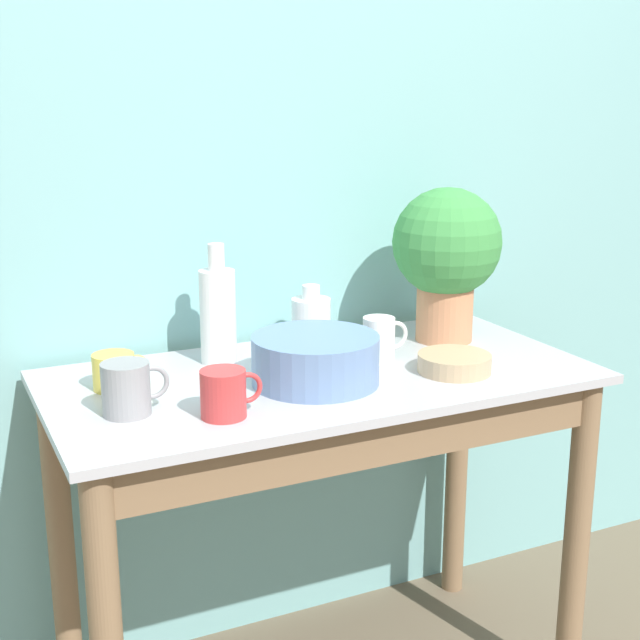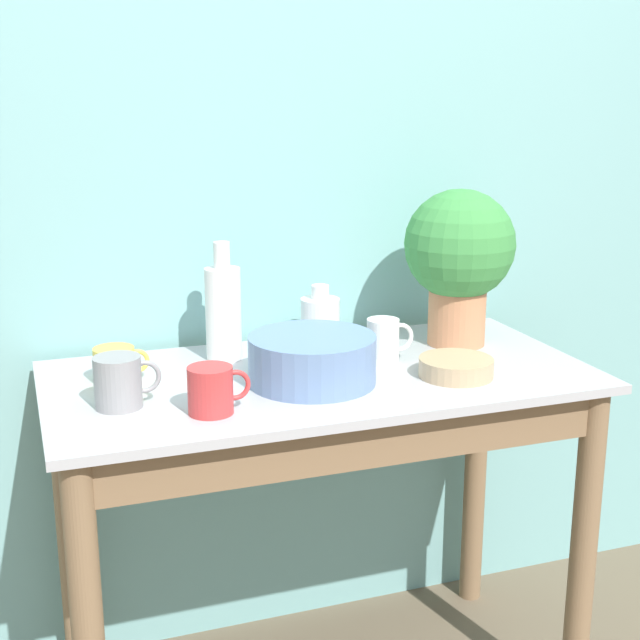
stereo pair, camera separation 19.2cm
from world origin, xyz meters
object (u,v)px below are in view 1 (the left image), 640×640
(mug_grey, at_px, (127,388))
(bowl_wash_large, at_px, (315,360))
(bottle_short, at_px, (311,321))
(mug_white, at_px, (380,339))
(bowl_small_tan, at_px, (454,363))
(potted_plant, at_px, (447,251))
(bottle_tall, at_px, (218,313))
(mug_yellow, at_px, (115,371))
(mug_red, at_px, (224,393))

(mug_grey, bearing_deg, bowl_wash_large, 1.98)
(bowl_wash_large, bearing_deg, mug_grey, -178.02)
(bottle_short, xyz_separation_m, mug_white, (0.09, -0.18, -0.01))
(mug_grey, relative_size, bowl_small_tan, 0.81)
(potted_plant, bearing_deg, bowl_wash_large, -159.16)
(bottle_tall, distance_m, bottle_short, 0.25)
(bowl_wash_large, xyz_separation_m, bowl_small_tan, (0.31, -0.06, -0.03))
(bottle_tall, xyz_separation_m, mug_grey, (-0.27, -0.24, -0.06))
(bowl_small_tan, bearing_deg, mug_grey, 176.04)
(bowl_wash_large, xyz_separation_m, mug_white, (0.20, 0.08, 0.00))
(bowl_wash_large, bearing_deg, bowl_small_tan, -11.58)
(bowl_wash_large, bearing_deg, mug_yellow, 159.89)
(mug_white, relative_size, bowl_small_tan, 0.69)
(potted_plant, xyz_separation_m, mug_red, (-0.67, -0.27, -0.18))
(bottle_tall, height_order, mug_red, bottle_tall)
(potted_plant, xyz_separation_m, mug_grey, (-0.83, -0.18, -0.17))
(bowl_wash_large, relative_size, mug_grey, 2.06)
(potted_plant, bearing_deg, bottle_tall, 173.15)
(potted_plant, bearing_deg, mug_yellow, -178.68)
(bottle_short, bearing_deg, mug_white, -62.92)
(bottle_tall, bearing_deg, potted_plant, -6.85)
(bottle_short, relative_size, mug_white, 1.34)
(potted_plant, distance_m, mug_white, 0.30)
(bottle_short, relative_size, bowl_small_tan, 0.93)
(mug_red, bearing_deg, bottle_short, 46.12)
(mug_red, bearing_deg, potted_plant, 21.95)
(mug_yellow, bearing_deg, potted_plant, 1.32)
(bottle_short, xyz_separation_m, mug_grey, (-0.51, -0.27, -0.01))
(potted_plant, height_order, mug_grey, potted_plant)
(bottle_tall, relative_size, bottle_short, 1.82)
(bowl_wash_large, height_order, mug_grey, same)
(bowl_wash_large, bearing_deg, potted_plant, 20.84)
(bottle_tall, bearing_deg, bowl_wash_large, -59.54)
(mug_grey, xyz_separation_m, mug_white, (0.60, 0.09, -0.00))
(bowl_wash_large, height_order, mug_white, same)
(mug_grey, distance_m, mug_red, 0.19)
(mug_white, bearing_deg, bowl_small_tan, -52.40)
(bottle_tall, bearing_deg, mug_grey, -137.68)
(mug_yellow, relative_size, bowl_small_tan, 0.73)
(mug_yellow, bearing_deg, mug_white, -6.29)
(mug_yellow, xyz_separation_m, mug_white, (0.59, -0.07, 0.01))
(potted_plant, height_order, bowl_small_tan, potted_plant)
(mug_white, bearing_deg, mug_grey, -171.28)
(potted_plant, distance_m, bowl_wash_large, 0.49)
(bowl_small_tan, bearing_deg, mug_white, 127.60)
(bottle_short, distance_m, mug_yellow, 0.51)
(mug_grey, distance_m, mug_yellow, 0.16)
(mug_white, distance_m, bowl_small_tan, 0.18)
(bottle_short, height_order, mug_yellow, bottle_short)
(potted_plant, relative_size, bottle_tall, 1.38)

